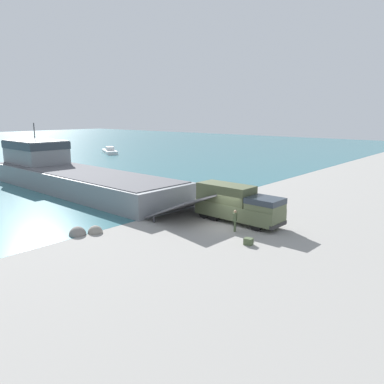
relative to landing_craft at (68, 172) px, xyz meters
name	(u,v)px	position (x,y,z in m)	size (l,w,h in m)	color
ground_plane	(223,226)	(-0.66, -25.26, -2.03)	(240.00, 240.00, 0.00)	gray
landing_craft	(68,172)	(0.00, 0.00, 0.00)	(8.71, 37.59, 8.16)	gray
military_truck	(238,204)	(1.22, -25.45, -0.35)	(2.58, 8.21, 3.25)	#566042
soldier_on_ramp	(235,219)	(-1.13, -26.80, -0.99)	(0.50, 0.37, 1.80)	#475638
moored_boat_a	(110,151)	(29.61, 30.77, -1.47)	(5.91, 8.49, 1.68)	white
mooring_bollard	(154,218)	(-3.68, -19.93, -1.62)	(0.24, 0.24, 0.76)	#333338
cargo_crate	(248,241)	(-3.11, -29.36, -1.78)	(0.50, 0.60, 0.50)	#475638
shoreline_rock_a	(95,233)	(-8.82, -18.49, -2.03)	(1.20, 1.20, 1.20)	gray
shoreline_rock_b	(78,235)	(-10.05, -17.87, -2.03)	(1.35, 1.35, 1.35)	gray
shoreline_rock_c	(220,199)	(7.46, -18.83, -2.03)	(1.19, 1.19, 1.19)	gray
shoreline_rock_d	(235,192)	(11.61, -18.02, -2.03)	(0.94, 0.94, 0.94)	gray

